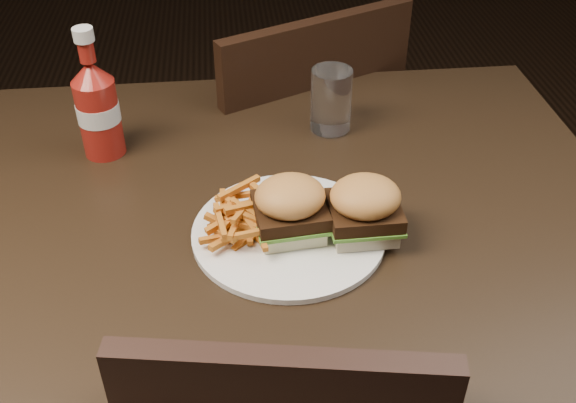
{
  "coord_description": "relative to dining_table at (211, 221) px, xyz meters",
  "views": [
    {
      "loc": [
        0.03,
        -0.75,
        1.34
      ],
      "look_at": [
        0.1,
        -0.06,
        0.8
      ],
      "focal_mm": 42.0,
      "sensor_mm": 36.0,
      "label": 1
    }
  ],
  "objects": [
    {
      "name": "fries_pile",
      "position": [
        0.05,
        -0.06,
        0.05
      ],
      "size": [
        0.12,
        0.12,
        0.04
      ],
      "primitive_type": null,
      "rotation": [
        0.0,
        0.0,
        0.16
      ],
      "color": "#B56E27",
      "rests_on": "plate"
    },
    {
      "name": "tumbler",
      "position": [
        0.2,
        0.2,
        0.08
      ],
      "size": [
        0.09,
        0.09,
        0.1
      ],
      "primitive_type": "cylinder",
      "rotation": [
        0.0,
        0.0,
        -0.35
      ],
      "color": "white",
      "rests_on": "dining_table"
    },
    {
      "name": "sandwich_half_a",
      "position": [
        0.11,
        -0.07,
        0.04
      ],
      "size": [
        0.09,
        0.09,
        0.02
      ],
      "primitive_type": "cube",
      "rotation": [
        0.0,
        0.0,
        0.1
      ],
      "color": "#F9F2BF",
      "rests_on": "plate"
    },
    {
      "name": "ketchup_bottle",
      "position": [
        -0.16,
        0.17,
        0.08
      ],
      "size": [
        0.07,
        0.07,
        0.13
      ],
      "primitive_type": "cylinder",
      "rotation": [
        0.0,
        0.0,
        0.17
      ],
      "color": "maroon",
      "rests_on": "dining_table"
    },
    {
      "name": "sandwich_half_b",
      "position": [
        0.2,
        -0.08,
        0.04
      ],
      "size": [
        0.08,
        0.08,
        0.02
      ],
      "primitive_type": "cube",
      "rotation": [
        0.0,
        0.0,
        0.01
      ],
      "color": "beige",
      "rests_on": "plate"
    },
    {
      "name": "dining_table",
      "position": [
        0.0,
        0.0,
        0.0
      ],
      "size": [
        1.2,
        0.8,
        0.04
      ],
      "primitive_type": "cube",
      "color": "black",
      "rests_on": "ground"
    },
    {
      "name": "chair_far",
      "position": [
        0.12,
        0.53,
        -0.3
      ],
      "size": [
        0.55,
        0.55,
        0.04
      ],
      "primitive_type": "cube",
      "rotation": [
        0.0,
        0.0,
        3.58
      ],
      "color": "black",
      "rests_on": "ground"
    },
    {
      "name": "plate",
      "position": [
        0.1,
        -0.07,
        0.03
      ],
      "size": [
        0.26,
        0.26,
        0.01
      ],
      "primitive_type": "cylinder",
      "color": "white",
      "rests_on": "dining_table"
    }
  ]
}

